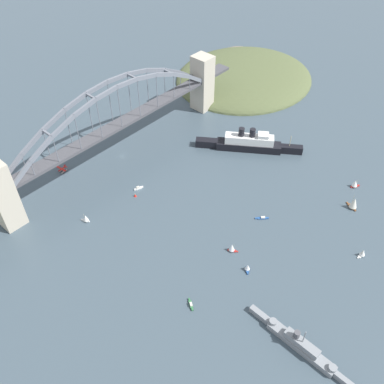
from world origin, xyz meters
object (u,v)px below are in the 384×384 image
(small_boat_0, at_px, (191,304))
(small_boat_5, at_px, (262,218))
(small_boat_4, at_px, (86,218))
(small_boat_1, at_px, (355,184))
(harbor_arch_bridge, at_px, (118,127))
(small_boat_6, at_px, (354,203))
(channel_marker_buoy, at_px, (135,195))
(small_boat_8, at_px, (138,188))
(small_boat_2, at_px, (232,247))
(ocean_liner, at_px, (248,143))
(seaplane_second_in_formation, at_px, (128,117))
(seaplane_taxiing_near_bridge, at_px, (62,169))
(small_boat_7, at_px, (247,267))
(naval_cruiser, at_px, (300,345))
(small_boat_3, at_px, (363,253))

(small_boat_0, relative_size, small_boat_5, 0.97)
(small_boat_4, bearing_deg, small_boat_1, 142.34)
(small_boat_4, bearing_deg, harbor_arch_bridge, -150.26)
(small_boat_6, bearing_deg, small_boat_5, -38.95)
(small_boat_0, xyz_separation_m, small_boat_1, (-161.72, 23.81, 2.59))
(small_boat_6, relative_size, channel_marker_buoy, 4.13)
(small_boat_5, xyz_separation_m, small_boat_6, (-52.99, 42.84, 4.67))
(small_boat_5, relative_size, small_boat_8, 1.06)
(small_boat_2, bearing_deg, ocean_liner, -148.86)
(seaplane_second_in_formation, bearing_deg, small_boat_4, 35.25)
(seaplane_taxiing_near_bridge, xyz_separation_m, seaplane_second_in_formation, (-86.01, -17.46, 0.23))
(small_boat_0, bearing_deg, small_boat_7, 167.43)
(naval_cruiser, bearing_deg, small_boat_5, -132.90)
(small_boat_1, relative_size, small_boat_5, 0.93)
(small_boat_2, height_order, small_boat_8, small_boat_2)
(small_boat_3, bearing_deg, channel_marker_buoy, -68.01)
(small_boat_3, relative_size, small_boat_5, 0.84)
(small_boat_0, xyz_separation_m, channel_marker_buoy, (-41.03, -93.91, 0.31))
(small_boat_0, xyz_separation_m, small_boat_3, (-102.57, 58.49, 2.17))
(seaplane_second_in_formation, bearing_deg, seaplane_taxiing_near_bridge, 11.48)
(seaplane_taxiing_near_bridge, relative_size, small_boat_3, 1.58)
(ocean_liner, bearing_deg, small_boat_6, 86.69)
(seaplane_taxiing_near_bridge, bearing_deg, harbor_arch_bridge, 156.04)
(channel_marker_buoy, bearing_deg, small_boat_6, 127.68)
(small_boat_4, xyz_separation_m, small_boat_8, (-47.84, 2.51, -2.29))
(small_boat_1, xyz_separation_m, small_boat_7, (118.85, -14.25, -0.62))
(small_boat_7, bearing_deg, small_boat_1, 173.16)
(naval_cruiser, distance_m, seaplane_taxiing_near_bridge, 220.75)
(ocean_liner, bearing_deg, small_boat_3, 71.10)
(channel_marker_buoy, bearing_deg, small_boat_0, 66.40)
(harbor_arch_bridge, xyz_separation_m, small_boat_7, (24.11, 148.27, -26.31))
(small_boat_0, relative_size, small_boat_2, 1.04)
(seaplane_taxiing_near_bridge, relative_size, small_boat_5, 1.32)
(harbor_arch_bridge, xyz_separation_m, ocean_liner, (-78.14, 72.91, -22.82))
(seaplane_second_in_formation, bearing_deg, small_boat_3, 88.79)
(small_boat_1, distance_m, small_boat_7, 119.70)
(harbor_arch_bridge, relative_size, small_boat_8, 35.97)
(naval_cruiser, distance_m, small_boat_6, 122.53)
(seaplane_taxiing_near_bridge, xyz_separation_m, small_boat_0, (21.50, 158.92, -1.23))
(seaplane_second_in_formation, xyz_separation_m, small_boat_0, (107.51, 176.38, -1.46))
(small_boat_0, distance_m, small_boat_5, 86.89)
(small_boat_3, bearing_deg, small_boat_7, -39.34)
(small_boat_3, relative_size, small_boat_7, 1.12)
(naval_cruiser, distance_m, small_boat_3, 82.44)
(ocean_liner, height_order, small_boat_0, ocean_liner)
(seaplane_taxiing_near_bridge, relative_size, small_boat_4, 1.52)
(ocean_liner, xyz_separation_m, seaplane_second_in_formation, (37.62, -110.58, -4.00))
(small_boat_4, xyz_separation_m, channel_marker_buoy, (-40.62, 6.77, -2.07))
(small_boat_0, xyz_separation_m, small_boat_2, (-48.60, -7.48, 2.63))
(small_boat_6, distance_m, small_boat_8, 160.14)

